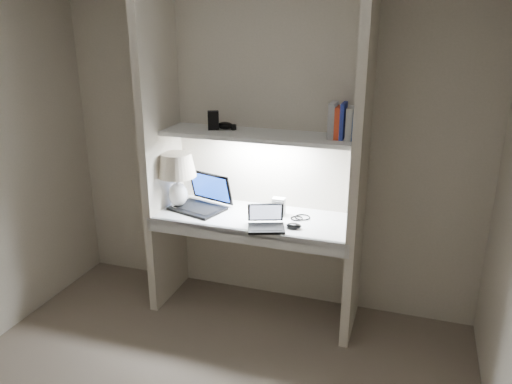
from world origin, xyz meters
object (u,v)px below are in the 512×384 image
at_px(laptop_main, 202,200).
at_px(book_row, 346,122).
at_px(laptop_netbook, 266,222).
at_px(table_lamp, 177,172).
at_px(speaker, 279,206).

height_order(laptop_main, book_row, book_row).
bearing_deg(laptop_netbook, book_row, 12.40).
bearing_deg(laptop_main, book_row, 20.74).
xyz_separation_m(table_lamp, book_row, (1.21, 0.14, 0.42)).
bearing_deg(book_row, table_lamp, -173.42).
relative_size(table_lamp, speaker, 3.29).
bearing_deg(speaker, laptop_netbook, -96.61).
bearing_deg(table_lamp, book_row, 6.58).
distance_m(laptop_netbook, speaker, 0.26).
bearing_deg(book_row, laptop_netbook, -147.51).
height_order(speaker, book_row, book_row).
bearing_deg(laptop_main, speaker, 20.21).
relative_size(laptop_main, laptop_netbook, 1.51).
distance_m(laptop_main, speaker, 0.59).
xyz_separation_m(laptop_netbook, speaker, (0.02, 0.26, 0.03)).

